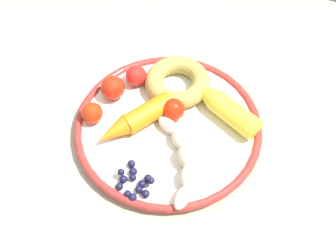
{
  "coord_description": "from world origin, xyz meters",
  "views": [
    {
      "loc": [
        0.31,
        0.17,
        1.3
      ],
      "look_at": [
        -0.05,
        0.02,
        0.75
      ],
      "focal_mm": 47.99,
      "sensor_mm": 36.0,
      "label": 1
    }
  ],
  "objects": [
    {
      "name": "dining_table",
      "position": [
        0.0,
        0.0,
        0.63
      ],
      "size": [
        0.91,
        0.84,
        0.74
      ],
      "color": "#A79C87",
      "rests_on": "ground_plane"
    },
    {
      "name": "tomato_far",
      "position": [
        -0.11,
        -0.06,
        0.76
      ],
      "size": [
        0.03,
        0.03,
        0.03
      ],
      "primitive_type": "sphere",
      "color": "red",
      "rests_on": "plate"
    },
    {
      "name": "tomato_near",
      "position": [
        -0.07,
        -0.08,
        0.77
      ],
      "size": [
        0.04,
        0.04,
        0.04
      ],
      "primitive_type": "sphere",
      "color": "red",
      "rests_on": "plate"
    },
    {
      "name": "plate",
      "position": [
        -0.05,
        0.02,
        0.74
      ],
      "size": [
        0.28,
        0.28,
        0.02
      ],
      "color": "silver",
      "rests_on": "dining_table"
    },
    {
      "name": "tomato_mid",
      "position": [
        -0.02,
        -0.09,
        0.76
      ],
      "size": [
        0.03,
        0.03,
        0.03
      ],
      "primitive_type": "sphere",
      "color": "red",
      "rests_on": "plate"
    },
    {
      "name": "banana",
      "position": [
        -0.0,
        0.06,
        0.76
      ],
      "size": [
        0.14,
        0.1,
        0.03
      ],
      "color": "beige",
      "rests_on": "plate"
    },
    {
      "name": "carrot_yellow",
      "position": [
        -0.11,
        0.09,
        0.76
      ],
      "size": [
        0.08,
        0.13,
        0.03
      ],
      "color": "yellow",
      "rests_on": "plate"
    },
    {
      "name": "blueberry_pile",
      "position": [
        0.06,
        0.02,
        0.75
      ],
      "size": [
        0.06,
        0.05,
        0.02
      ],
      "color": "#191638",
      "rests_on": "plate"
    },
    {
      "name": "tomato_extra",
      "position": [
        -0.07,
        0.02,
        0.77
      ],
      "size": [
        0.03,
        0.03,
        0.03
      ],
      "primitive_type": "sphere",
      "color": "red",
      "rests_on": "plate"
    },
    {
      "name": "carrot_orange",
      "position": [
        -0.03,
        -0.02,
        0.76
      ],
      "size": [
        0.13,
        0.09,
        0.03
      ],
      "color": "orange",
      "rests_on": "plate"
    },
    {
      "name": "donut",
      "position": [
        -0.13,
        0.01,
        0.76
      ],
      "size": [
        0.12,
        0.12,
        0.03
      ],
      "primitive_type": "torus",
      "rotation": [
        0.0,
        0.0,
        1.74
      ],
      "color": "#AA9647",
      "rests_on": "plate"
    }
  ]
}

